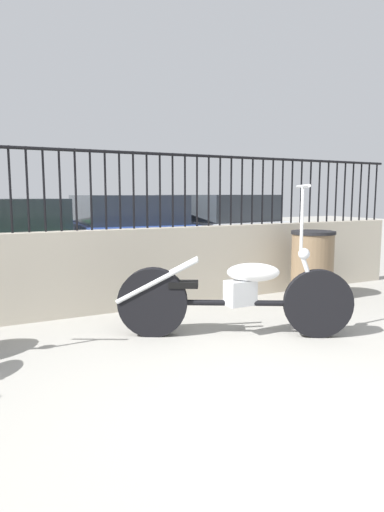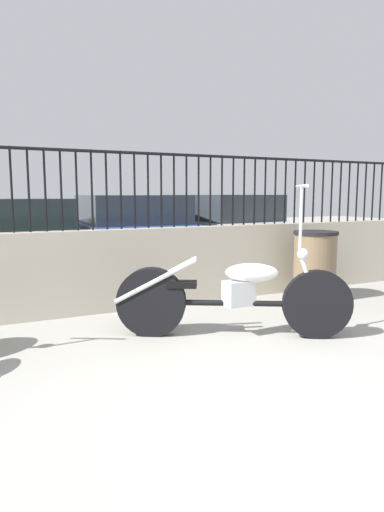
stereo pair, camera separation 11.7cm
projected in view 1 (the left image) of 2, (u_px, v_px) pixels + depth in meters
ground_plane at (282, 418)px, 2.81m from camera, size 40.00×40.00×0.00m
low_wall at (121, 270)px, 5.38m from camera, size 8.61×0.18×0.97m
fence_railing at (119, 179)px, 5.24m from camera, size 8.61×0.04×0.90m
motorcycle_black at (222, 296)px, 4.39m from camera, size 2.04×1.24×1.46m
trash_bin at (312, 265)px, 5.97m from camera, size 0.57×0.57×0.90m
car_green at (3, 238)px, 7.43m from camera, size 1.98×4.28×1.30m
car_blue at (124, 232)px, 8.36m from camera, size 2.08×4.47×1.36m
car_silver at (211, 228)px, 9.31m from camera, size 2.18×4.59×1.36m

